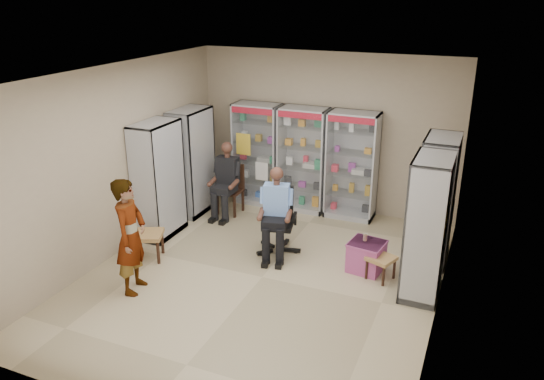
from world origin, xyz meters
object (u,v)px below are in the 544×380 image
at_px(woven_stool_a, 381,268).
at_px(woven_stool_b, 149,246).
at_px(cabinet_left_near, 158,180).
at_px(pink_trunk, 366,256).
at_px(cabinet_back_right, 352,166).
at_px(cabinet_left_far, 192,162).
at_px(standing_man, 131,236).
at_px(cabinet_back_mid, 303,160).
at_px(seated_shopkeeper, 277,214).
at_px(office_chair, 278,221).
at_px(wooden_chair, 230,190).
at_px(cabinet_back_left, 257,154).
at_px(cabinet_right_far, 436,200).
at_px(cabinet_right_near, 427,228).

xyz_separation_m(woven_stool_a, woven_stool_b, (-3.53, -0.79, 0.04)).
xyz_separation_m(cabinet_left_near, pink_trunk, (3.60, 0.11, -0.77)).
distance_m(cabinet_back_right, cabinet_left_far, 2.98).
bearing_deg(standing_man, cabinet_left_near, 9.26).
relative_size(cabinet_left_far, pink_trunk, 4.11).
relative_size(cabinet_back_mid, pink_trunk, 4.11).
relative_size(cabinet_back_right, woven_stool_b, 4.50).
relative_size(cabinet_back_mid, seated_shopkeeper, 1.44).
relative_size(cabinet_back_right, office_chair, 1.84).
height_order(cabinet_left_near, woven_stool_a, cabinet_left_near).
bearing_deg(cabinet_back_mid, seated_shopkeeper, -82.56).
relative_size(cabinet_back_right, cabinet_left_far, 1.00).
relative_size(wooden_chair, standing_man, 0.56).
bearing_deg(pink_trunk, cabinet_back_left, 144.33).
bearing_deg(cabinet_right_far, seated_shopkeeper, 108.80).
distance_m(cabinet_back_left, pink_trunk, 3.38).
bearing_deg(woven_stool_a, seated_shopkeeper, 174.52).
relative_size(cabinet_right_far, woven_stool_a, 5.51).
xyz_separation_m(cabinet_left_far, cabinet_left_near, (0.00, -1.10, 0.00)).
bearing_deg(cabinet_back_left, wooden_chair, -108.90).
bearing_deg(wooden_chair, woven_stool_a, -23.13).
bearing_deg(cabinet_back_right, cabinet_right_near, -53.84).
bearing_deg(cabinet_back_right, seated_shopkeeper, -109.98).
bearing_deg(woven_stool_a, wooden_chair, 156.87).
distance_m(cabinet_back_left, seated_shopkeeper, 2.29).
bearing_deg(cabinet_right_far, cabinet_right_near, -180.00).
distance_m(wooden_chair, standing_man, 3.04).
relative_size(seated_shopkeeper, woven_stool_b, 3.11).
distance_m(seated_shopkeeper, pink_trunk, 1.54).
bearing_deg(cabinet_back_left, standing_man, -93.59).
height_order(office_chair, standing_man, standing_man).
height_order(cabinet_right_far, woven_stool_a, cabinet_right_far).
xyz_separation_m(cabinet_back_left, pink_trunk, (2.67, -1.92, -0.77)).
relative_size(cabinet_back_left, wooden_chair, 2.13).
bearing_deg(cabinet_right_near, cabinet_back_right, 36.16).
bearing_deg(cabinet_back_left, seated_shopkeeper, -58.01).
xyz_separation_m(cabinet_right_near, wooden_chair, (-3.78, 1.50, -0.53)).
bearing_deg(cabinet_left_far, wooden_chair, 106.39).
relative_size(cabinet_left_far, office_chair, 1.84).
height_order(pink_trunk, standing_man, standing_man).
distance_m(cabinet_left_far, cabinet_left_near, 1.10).
distance_m(cabinet_back_left, woven_stool_b, 3.04).
bearing_deg(cabinet_right_near, wooden_chair, 68.36).
distance_m(cabinet_back_left, cabinet_right_far, 3.71).
bearing_deg(woven_stool_b, cabinet_left_near, 111.19).
bearing_deg(cabinet_right_far, woven_stool_b, 112.98).
height_order(cabinet_back_left, cabinet_right_near, same).
height_order(wooden_chair, pink_trunk, wooden_chair).
relative_size(cabinet_left_far, cabinet_left_near, 1.00).
height_order(cabinet_back_right, cabinet_left_near, same).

